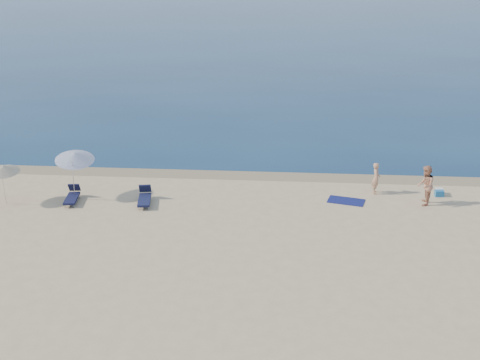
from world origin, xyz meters
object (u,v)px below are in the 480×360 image
Objects in this scene: umbrella_near at (75,157)px; person_right at (425,185)px; person_left at (376,178)px; blue_cooler at (439,193)px.

person_right is at bearing -23.58° from umbrella_near.
umbrella_near is (-14.77, -1.62, 1.30)m from person_left.
person_right is 0.77× the size of umbrella_near.
person_right is 16.96m from umbrella_near.
person_left is 3.21m from blue_cooler.
person_left is 3.75× the size of blue_cooler.
person_left is 14.92m from umbrella_near.
blue_cooler is 18.07m from umbrella_near.
person_right reaches higher than blue_cooler.
umbrella_near reaches higher than blue_cooler.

